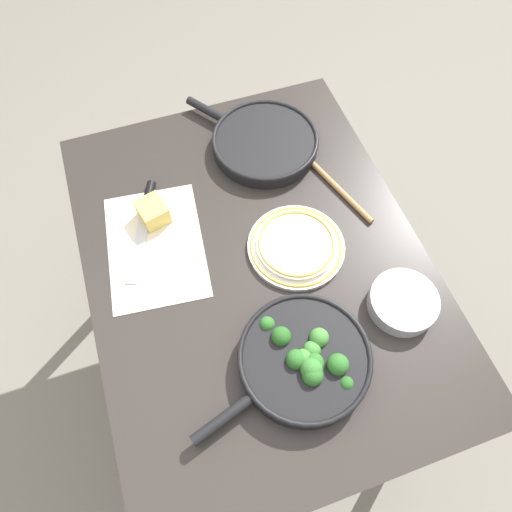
% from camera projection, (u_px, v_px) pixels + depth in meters
% --- Properties ---
extents(ground_plane, '(14.00, 14.00, 0.00)m').
position_uv_depth(ground_plane, '(256.00, 349.00, 1.78)').
color(ground_plane, slate).
extents(dining_table_red, '(1.10, 0.82, 0.74)m').
position_uv_depth(dining_table_red, '(256.00, 276.00, 1.21)').
color(dining_table_red, '#2D2826').
rests_on(dining_table_red, ground_plane).
extents(skillet_broccoli, '(0.29, 0.42, 0.08)m').
position_uv_depth(skillet_broccoli, '(304.00, 359.00, 0.98)').
color(skillet_broccoli, black).
rests_on(skillet_broccoli, dining_table_red).
extents(skillet_eggs, '(0.39, 0.32, 0.04)m').
position_uv_depth(skillet_eggs, '(264.00, 142.00, 1.29)').
color(skillet_eggs, black).
rests_on(skillet_eggs, dining_table_red).
extents(wooden_spoon, '(0.35, 0.13, 0.02)m').
position_uv_depth(wooden_spoon, '(316.00, 167.00, 1.26)').
color(wooden_spoon, '#A87A4C').
rests_on(wooden_spoon, dining_table_red).
extents(parchment_sheet, '(0.36, 0.27, 0.00)m').
position_uv_depth(parchment_sheet, '(155.00, 245.00, 1.15)').
color(parchment_sheet, silver).
rests_on(parchment_sheet, dining_table_red).
extents(grater_knife, '(0.28, 0.14, 0.02)m').
position_uv_depth(grater_knife, '(145.00, 216.00, 1.18)').
color(grater_knife, silver).
rests_on(grater_knife, dining_table_red).
extents(cheese_block, '(0.09, 0.08, 0.06)m').
position_uv_depth(cheese_block, '(153.00, 212.00, 1.17)').
color(cheese_block, '#E0C15B').
rests_on(cheese_block, dining_table_red).
extents(dinner_plate_stack, '(0.24, 0.24, 0.03)m').
position_uv_depth(dinner_plate_stack, '(296.00, 245.00, 1.14)').
color(dinner_plate_stack, silver).
rests_on(dinner_plate_stack, dining_table_red).
extents(prep_bowl_steel, '(0.16, 0.16, 0.04)m').
position_uv_depth(prep_bowl_steel, '(403.00, 302.00, 1.05)').
color(prep_bowl_steel, '#B7B7BC').
rests_on(prep_bowl_steel, dining_table_red).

